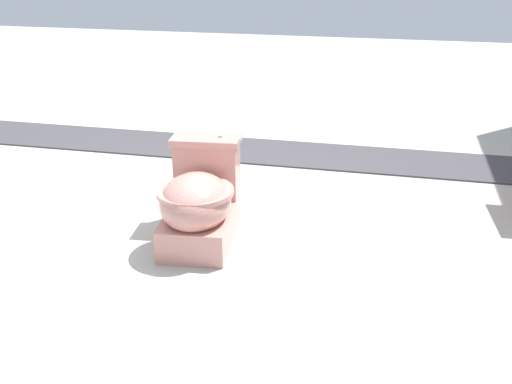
% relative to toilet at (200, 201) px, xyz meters
% --- Properties ---
extents(ground_plane, '(14.00, 14.00, 0.00)m').
position_rel_toilet_xyz_m(ground_plane, '(-0.19, 0.04, -0.22)').
color(ground_plane, '#B7B2A8').
extents(gravel_strip, '(0.56, 8.00, 0.01)m').
position_rel_toilet_xyz_m(gravel_strip, '(-1.44, 0.54, -0.21)').
color(gravel_strip, '#423F44').
rests_on(gravel_strip, ground).
extents(toilet, '(0.66, 0.44, 0.52)m').
position_rel_toilet_xyz_m(toilet, '(0.00, 0.00, 0.00)').
color(toilet, tan).
rests_on(toilet, ground).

